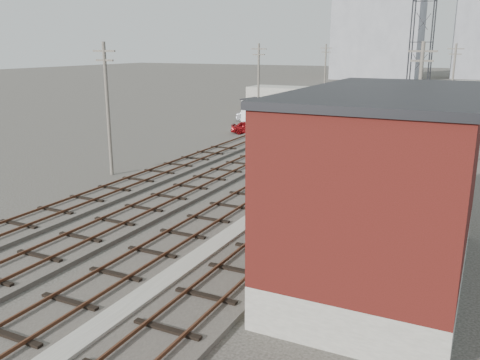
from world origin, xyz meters
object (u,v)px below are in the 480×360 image
Objects in this scene: car_grey at (282,115)px; car_red at (250,127)px; switch_stand at (353,131)px; site_trailer at (274,113)px; signal_mast at (280,206)px; car_silver at (252,116)px.

car_red is at bearing 164.36° from car_grey.
switch_stand is 12.87m from car_grey.
signal_mast is at bearing -58.20° from site_trailer.
switch_stand is at bearing -135.57° from car_silver.
site_trailer reaches higher than car_grey.
site_trailer is at bearing -19.04° from car_red.
site_trailer reaches higher than car_red.
site_trailer is at bearing 112.77° from signal_mast.
signal_mast is at bearing -176.66° from car_grey.
car_red is (-10.02, -2.28, -0.04)m from switch_stand.
switch_stand is at bearing -92.99° from car_red.
switch_stand is 10.27m from site_trailer.
car_grey is at bearing 111.40° from signal_mast.
car_grey reaches higher than car_red.
signal_mast is 31.48m from switch_stand.
signal_mast is 0.58× the size of site_trailer.
car_grey is at bearing -13.40° from car_red.
car_silver is at bearing 116.35° from signal_mast.
car_grey is at bearing -85.85° from car_silver.
car_red is at bearing -84.19° from site_trailer.
car_red is at bearing -178.20° from car_silver.
switch_stand reaches higher than car_silver.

